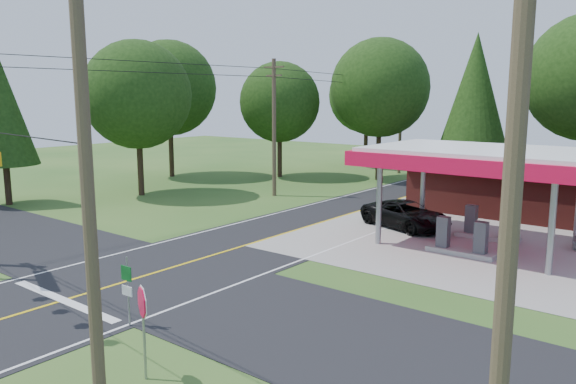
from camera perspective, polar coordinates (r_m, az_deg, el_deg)
The scene contains 14 objects.
ground at distance 24.10m, azimuth -14.35°, elevation -8.29°, with size 120.00×120.00×0.00m, color #2C571E.
main_highway at distance 24.09m, azimuth -14.35°, elevation -8.27°, with size 8.00×120.00×0.02m, color black.
cross_road at distance 24.09m, azimuth -14.35°, elevation -8.26°, with size 70.00×7.00×0.02m, color black.
lane_center_yellow at distance 24.09m, azimuth -14.36°, elevation -8.23°, with size 0.15×110.00×0.00m, color yellow.
gas_canopy at distance 28.50m, azimuth 18.88°, elevation 3.03°, with size 10.60×7.40×4.88m.
convenience_store at distance 38.05m, azimuth 25.18°, elevation 0.60°, with size 16.40×7.55×3.80m.
utility_pole_near_right at distance 12.88m, azimuth -19.86°, elevation 3.09°, with size 1.80×0.30×11.50m.
utility_pole_far_left at distance 41.34m, azimuth -1.42°, elevation 6.75°, with size 1.80×0.30×10.00m.
utility_pole_right_b at distance 8.83m, azimuth 21.50°, elevation -4.81°, with size 1.80×0.30×10.00m.
utility_pole_north at distance 54.79m, azimuth 11.35°, elevation 6.81°, with size 0.30×0.30×9.50m.
treeline_backdrop at distance 41.64m, azimuth 13.56°, elevation 9.66°, with size 70.27×51.59×13.30m.
suv_car at distance 32.15m, azimuth 11.88°, elevation -2.30°, with size 5.43×5.43×1.51m, color black.
octagonal_stop_sign at distance 15.15m, azimuth -14.57°, elevation -11.49°, with size 0.81×0.41×2.56m.
route_sign_post at distance 18.78m, azimuth -16.02°, elevation -9.10°, with size 0.48×0.09×2.32m.
Camera 1 is at (18.40, -13.74, 7.31)m, focal length 35.00 mm.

